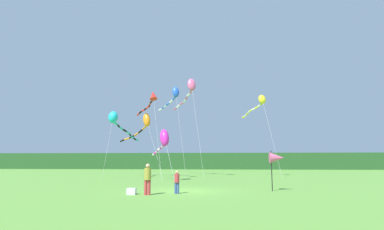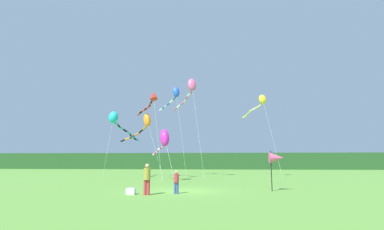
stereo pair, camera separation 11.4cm
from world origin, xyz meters
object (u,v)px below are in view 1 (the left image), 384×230
kite_rainbow (190,89)px  kite_red (151,99)px  kite_orange (144,123)px  kite_blue (174,95)px  banner_flag_pole (277,158)px  kite_yellow (260,102)px  kite_magenta (164,139)px  person_adult (148,177)px  kite_cyan (116,120)px  person_child (177,181)px  cooler_box (132,191)px

kite_rainbow → kite_red: bearing=-138.9°
kite_orange → kite_blue: 5.27m
banner_flag_pole → kite_yellow: kite_yellow is taller
kite_blue → kite_magenta: kite_blue is taller
person_adult → kite_yellow: bearing=63.1°
person_adult → kite_yellow: (9.27, 18.29, 7.84)m
kite_blue → kite_cyan: 8.52m
kite_orange → kite_red: (1.46, -3.17, 2.16)m
kite_orange → kite_yellow: kite_yellow is taller
person_child → kite_yellow: 20.75m
kite_yellow → cooler_box: bearing=-119.5°
cooler_box → kite_magenta: 11.62m
kite_magenta → kite_rainbow: size_ratio=0.47×
kite_red → cooler_box: bearing=-81.8°
person_child → cooler_box: (-2.53, -0.58, -0.57)m
kite_blue → kite_orange: bearing=-149.3°
cooler_box → kite_red: 15.99m
person_adult → kite_yellow: kite_yellow is taller
kite_orange → cooler_box: bearing=-78.4°
cooler_box → kite_yellow: (10.23, 18.08, 8.63)m
person_adult → kite_rainbow: bearing=86.9°
person_adult → kite_yellow: 21.96m
cooler_box → kite_cyan: kite_cyan is taller
person_child → banner_flag_pole: bearing=16.8°
kite_magenta → kite_red: 5.50m
person_adult → cooler_box: bearing=167.3°
person_child → kite_orange: size_ratio=0.18×
cooler_box → kite_rainbow: size_ratio=0.04×
banner_flag_pole → kite_orange: (-12.13, 14.27, 4.22)m
kite_orange → kite_cyan: bearing=-125.0°
kite_rainbow → kite_yellow: size_ratio=1.18×
banner_flag_pole → kite_yellow: bearing=84.5°
cooler_box → kite_cyan: 15.76m
banner_flag_pole → kite_magenta: size_ratio=0.47×
person_adult → kite_yellow: size_ratio=0.18×
banner_flag_pole → kite_orange: 19.20m
kite_magenta → kite_red: size_ratio=0.58×
person_adult → kite_blue: 20.93m
kite_cyan → banner_flag_pole: bearing=-37.2°
kite_blue → kite_yellow: (10.45, -0.54, -1.21)m
kite_yellow → kite_magenta: bearing=-145.5°
kite_magenta → kite_yellow: kite_yellow is taller
kite_cyan → kite_rainbow: bearing=24.7°
kite_magenta → kite_rainbow: (1.99, 5.93, 6.38)m
kite_blue → kite_yellow: bearing=-3.0°
kite_cyan → kite_red: bearing=2.0°
cooler_box → kite_magenta: size_ratio=0.09×
banner_flag_pole → kite_magenta: kite_magenta is taller
person_child → kite_cyan: kite_cyan is taller
person_child → kite_cyan: (-8.26, 12.83, 5.40)m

